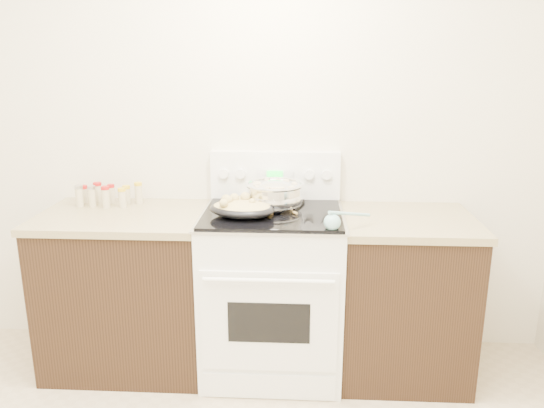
{
  "coord_description": "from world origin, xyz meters",
  "views": [
    {
      "loc": [
        0.5,
        -1.34,
        1.75
      ],
      "look_at": [
        0.35,
        1.37,
        1.0
      ],
      "focal_mm": 35.0,
      "sensor_mm": 36.0,
      "label": 1
    }
  ],
  "objects": [
    {
      "name": "wooden_spoon",
      "position": [
        0.36,
        1.39,
        0.95
      ],
      "size": [
        0.17,
        0.2,
        0.04
      ],
      "color": "tan",
      "rests_on": "kitchen_range"
    },
    {
      "name": "blue_ladle",
      "position": [
        0.67,
        1.15,
        0.98
      ],
      "size": [
        0.24,
        0.19,
        0.1
      ],
      "color": "#7DB6BB",
      "rests_on": "kitchen_range"
    },
    {
      "name": "room_shell",
      "position": [
        0.0,
        0.0,
        1.7
      ],
      "size": [
        4.1,
        3.6,
        2.75
      ],
      "color": "silver",
      "rests_on": "ground"
    },
    {
      "name": "baking_sheet",
      "position": [
        0.3,
        1.54,
        0.96
      ],
      "size": [
        0.45,
        0.37,
        0.06
      ],
      "color": "black",
      "rests_on": "kitchen_range"
    },
    {
      "name": "counter_right",
      "position": [
        1.08,
        1.43,
        0.46
      ],
      "size": [
        0.73,
        0.67,
        0.92
      ],
      "color": "black",
      "rests_on": "ground"
    },
    {
      "name": "roasting_pan",
      "position": [
        0.19,
        1.32,
        0.99
      ],
      "size": [
        0.39,
        0.31,
        0.11
      ],
      "color": "black",
      "rests_on": "kitchen_range"
    },
    {
      "name": "counter_left",
      "position": [
        -0.48,
        1.43,
        0.46
      ],
      "size": [
        0.93,
        0.67,
        0.92
      ],
      "color": "black",
      "rests_on": "ground"
    },
    {
      "name": "spice_jars",
      "position": [
        -0.63,
        1.59,
        0.98
      ],
      "size": [
        0.38,
        0.15,
        0.13
      ],
      "color": "#BFB28C",
      "rests_on": "counter_left"
    },
    {
      "name": "kitchen_range",
      "position": [
        0.35,
        1.42,
        0.49
      ],
      "size": [
        0.78,
        0.73,
        1.22
      ],
      "color": "white",
      "rests_on": "ground"
    },
    {
      "name": "mixing_bowl",
      "position": [
        0.36,
        1.48,
        1.02
      ],
      "size": [
        0.32,
        0.32,
        0.19
      ],
      "color": "silver",
      "rests_on": "kitchen_range"
    }
  ]
}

